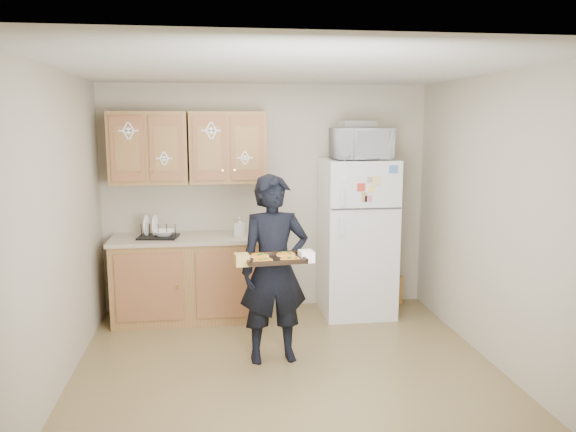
% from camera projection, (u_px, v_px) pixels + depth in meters
% --- Properties ---
extents(floor, '(3.60, 3.60, 0.00)m').
position_uv_depth(floor, '(288.00, 373.00, 4.73)').
color(floor, olive).
rests_on(floor, ground).
extents(ceiling, '(3.60, 3.60, 0.00)m').
position_uv_depth(ceiling, '(288.00, 68.00, 4.32)').
color(ceiling, beige).
rests_on(ceiling, wall_back).
extents(wall_back, '(3.60, 0.04, 2.50)m').
position_uv_depth(wall_back, '(267.00, 198.00, 6.28)').
color(wall_back, '#ADA28C').
rests_on(wall_back, floor).
extents(wall_front, '(3.60, 0.04, 2.50)m').
position_uv_depth(wall_front, '(337.00, 294.00, 2.76)').
color(wall_front, '#ADA28C').
rests_on(wall_front, floor).
extents(wall_left, '(0.04, 3.60, 2.50)m').
position_uv_depth(wall_left, '(55.00, 233.00, 4.28)').
color(wall_left, '#ADA28C').
rests_on(wall_left, floor).
extents(wall_right, '(0.04, 3.60, 2.50)m').
position_uv_depth(wall_right, '(498.00, 222.00, 4.76)').
color(wall_right, '#ADA28C').
rests_on(wall_right, floor).
extents(refrigerator, '(0.75, 0.70, 1.70)m').
position_uv_depth(refrigerator, '(357.00, 237.00, 6.11)').
color(refrigerator, silver).
rests_on(refrigerator, floor).
extents(base_cabinet, '(1.60, 0.60, 0.86)m').
position_uv_depth(base_cabinet, '(191.00, 280.00, 5.99)').
color(base_cabinet, brown).
rests_on(base_cabinet, floor).
extents(countertop, '(1.64, 0.64, 0.04)m').
position_uv_depth(countertop, '(190.00, 238.00, 5.92)').
color(countertop, tan).
rests_on(countertop, base_cabinet).
extents(upper_cab_left, '(0.80, 0.33, 0.75)m').
position_uv_depth(upper_cab_left, '(149.00, 148.00, 5.84)').
color(upper_cab_left, brown).
rests_on(upper_cab_left, wall_back).
extents(upper_cab_right, '(0.80, 0.33, 0.75)m').
position_uv_depth(upper_cab_right, '(228.00, 147.00, 5.95)').
color(upper_cab_right, brown).
rests_on(upper_cab_right, wall_back).
extents(cereal_box, '(0.20, 0.07, 0.32)m').
position_uv_depth(cereal_box, '(394.00, 290.00, 6.53)').
color(cereal_box, '#E5C951').
rests_on(cereal_box, floor).
extents(person, '(0.64, 0.45, 1.65)m').
position_uv_depth(person, '(274.00, 269.00, 4.87)').
color(person, black).
rests_on(person, floor).
extents(baking_tray, '(0.51, 0.39, 0.04)m').
position_uv_depth(baking_tray, '(275.00, 259.00, 4.55)').
color(baking_tray, black).
rests_on(baking_tray, person).
extents(pizza_front_left, '(0.16, 0.16, 0.02)m').
position_uv_depth(pizza_front_left, '(263.00, 260.00, 4.45)').
color(pizza_front_left, yellow).
rests_on(pizza_front_left, baking_tray).
extents(pizza_front_right, '(0.16, 0.16, 0.02)m').
position_uv_depth(pizza_front_right, '(290.00, 259.00, 4.50)').
color(pizza_front_right, yellow).
rests_on(pizza_front_right, baking_tray).
extents(pizza_back_left, '(0.16, 0.16, 0.02)m').
position_uv_depth(pizza_back_left, '(259.00, 256.00, 4.60)').
color(pizza_back_left, yellow).
rests_on(pizza_back_left, baking_tray).
extents(pizza_back_right, '(0.16, 0.16, 0.02)m').
position_uv_depth(pizza_back_right, '(286.00, 254.00, 4.65)').
color(pizza_back_right, yellow).
rests_on(pizza_back_right, baking_tray).
extents(microwave, '(0.63, 0.46, 0.33)m').
position_uv_depth(microwave, '(361.00, 144.00, 5.90)').
color(microwave, silver).
rests_on(microwave, refrigerator).
extents(foil_pan, '(0.37, 0.27, 0.07)m').
position_uv_depth(foil_pan, '(357.00, 124.00, 5.89)').
color(foil_pan, '#B2B2B9').
rests_on(foil_pan, microwave).
extents(dish_rack, '(0.43, 0.35, 0.16)m').
position_uv_depth(dish_rack, '(158.00, 230.00, 5.84)').
color(dish_rack, black).
rests_on(dish_rack, countertop).
extents(bowl, '(0.27, 0.27, 0.06)m').
position_uv_depth(bowl, '(164.00, 233.00, 5.85)').
color(bowl, white).
rests_on(bowl, dish_rack).
extents(soap_bottle, '(0.12, 0.12, 0.20)m').
position_uv_depth(soap_bottle, '(239.00, 227.00, 5.92)').
color(soap_bottle, silver).
rests_on(soap_bottle, countertop).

